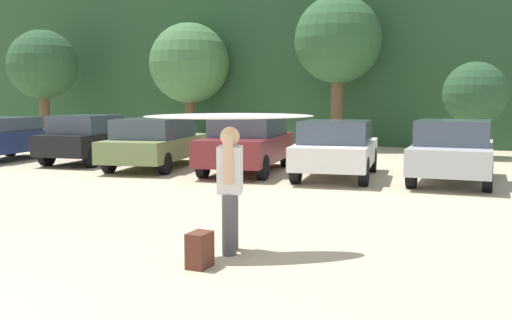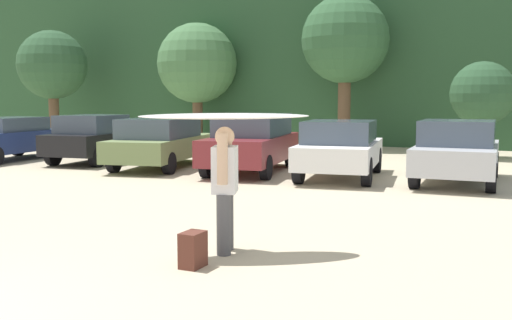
# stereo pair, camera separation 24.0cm
# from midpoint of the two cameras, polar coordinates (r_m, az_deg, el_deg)

# --- Properties ---
(hillside_ridge) EXTENTS (108.00, 12.00, 8.93)m
(hillside_ridge) POSITION_cam_midpoint_polar(r_m,az_deg,el_deg) (32.36, 14.12, 9.96)
(hillside_ridge) COLOR #284C2D
(hillside_ridge) RESTS_ON ground_plane
(tree_center_right) EXTENTS (3.45, 3.45, 5.53)m
(tree_center_right) POSITION_cam_midpoint_polar(r_m,az_deg,el_deg) (31.68, -20.14, 8.60)
(tree_center_right) COLOR brown
(tree_center_right) RESTS_ON ground_plane
(tree_center_left) EXTENTS (3.81, 3.81, 5.70)m
(tree_center_left) POSITION_cam_midpoint_polar(r_m,az_deg,el_deg) (28.58, -6.71, 9.26)
(tree_center_left) COLOR brown
(tree_center_left) RESTS_ON ground_plane
(tree_center) EXTENTS (3.67, 3.67, 6.41)m
(tree_center) POSITION_cam_midpoint_polar(r_m,az_deg,el_deg) (25.38, 7.67, 11.37)
(tree_center) COLOR brown
(tree_center) RESTS_ON ground_plane
(tree_left) EXTENTS (2.25, 2.25, 3.41)m
(tree_left) POSITION_cam_midpoint_polar(r_m,az_deg,el_deg) (22.29, 20.16, 6.00)
(tree_left) COLOR brown
(tree_left) RESTS_ON ground_plane
(parked_car_black) EXTENTS (2.24, 4.17, 1.58)m
(parked_car_black) POSITION_cam_midpoint_polar(r_m,az_deg,el_deg) (20.11, -16.05, 2.05)
(parked_car_black) COLOR black
(parked_car_black) RESTS_ON ground_plane
(parked_car_olive_green) EXTENTS (2.78, 5.01, 1.52)m
(parked_car_olive_green) POSITION_cam_midpoint_polar(r_m,az_deg,el_deg) (18.22, -10.00, 1.76)
(parked_car_olive_green) COLOR #6B7F4C
(parked_car_olive_green) RESTS_ON ground_plane
(parked_car_maroon) EXTENTS (2.55, 4.79, 1.66)m
(parked_car_maroon) POSITION_cam_midpoint_polar(r_m,az_deg,el_deg) (16.93, -1.20, 1.80)
(parked_car_maroon) COLOR maroon
(parked_car_maroon) RESTS_ON ground_plane
(parked_car_white) EXTENTS (2.48, 4.49, 1.53)m
(parked_car_white) POSITION_cam_midpoint_polar(r_m,az_deg,el_deg) (15.79, 7.39, 1.20)
(parked_car_white) COLOR white
(parked_car_white) RESTS_ON ground_plane
(parked_car_silver) EXTENTS (2.02, 4.39, 1.58)m
(parked_car_silver) POSITION_cam_midpoint_polar(r_m,az_deg,el_deg) (15.56, 18.12, 0.88)
(parked_car_silver) COLOR silver
(parked_car_silver) RESTS_ON ground_plane
(person_adult) EXTENTS (0.45, 0.63, 1.73)m
(person_adult) POSITION_cam_midpoint_polar(r_m,az_deg,el_deg) (8.03, -3.38, -2.14)
(person_adult) COLOR #4C4C51
(person_adult) RESTS_ON ground_plane
(surfboard_white) EXTENTS (2.29, 1.82, 0.10)m
(surfboard_white) POSITION_cam_midpoint_polar(r_m,az_deg,el_deg) (7.94, -3.36, 4.26)
(surfboard_white) COLOR white
(backpack_dropped) EXTENTS (0.24, 0.34, 0.45)m
(backpack_dropped) POSITION_cam_midpoint_polar(r_m,az_deg,el_deg) (7.48, -6.41, -8.66)
(backpack_dropped) COLOR #592D23
(backpack_dropped) RESTS_ON ground_plane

